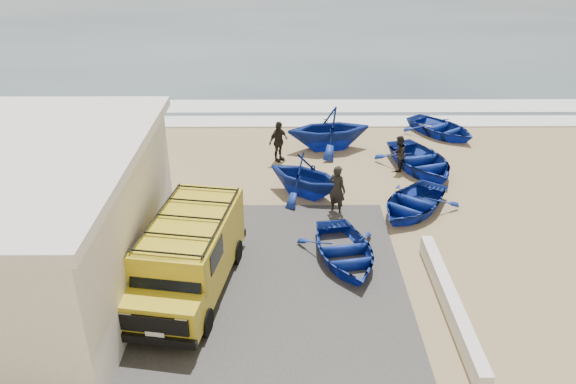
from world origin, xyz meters
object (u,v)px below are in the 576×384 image
object	(u,v)px
boat_mid_right	(421,160)
fisherman_middle	(399,154)
boat_far_left	(329,128)
boat_far_right	(441,128)
parapet	(450,302)
boat_near_left	(345,251)
fisherman_back	(278,141)
van	(189,253)
fisherman_front	(337,189)
boat_near_right	(413,202)
boat_mid_left	(306,175)

from	to	relation	value
boat_mid_right	fisherman_middle	world-z (taller)	fisherman_middle
boat_far_left	boat_far_right	xyz separation A→B (m)	(5.54, 1.63, -0.61)
parapet	boat_near_left	world-z (taller)	boat_near_left
fisherman_middle	fisherman_back	world-z (taller)	fisherman_back
boat_near_left	boat_mid_right	size ratio (longest dim) A/B	0.87
van	boat_mid_right	distance (m)	11.70
van	boat_near_left	size ratio (longest dim) A/B	1.55
van	fisherman_back	distance (m)	9.45
parapet	boat_far_left	size ratio (longest dim) A/B	1.61
parapet	fisherman_front	xyz separation A→B (m)	(-2.65, 5.55, 0.64)
boat_mid_right	boat_near_left	bearing A→B (deg)	-136.65
boat_far_left	fisherman_back	world-z (taller)	boat_far_left
fisherman_front	fisherman_middle	bearing A→B (deg)	-90.87
van	fisherman_back	bearing A→B (deg)	84.50
parapet	boat_near_left	bearing A→B (deg)	137.72
van	fisherman_back	world-z (taller)	van
boat_near_left	boat_near_right	world-z (taller)	boat_near_right
van	parapet	bearing A→B (deg)	1.08
boat_near_left	boat_far_left	distance (m)	9.11
fisherman_front	boat_far_right	bearing A→B (deg)	-88.93
boat_near_left	fisherman_middle	bearing A→B (deg)	56.44
parapet	boat_mid_right	xyz separation A→B (m)	(1.16, 9.19, 0.15)
boat_mid_left	fisherman_front	size ratio (longest dim) A/B	1.75
van	fisherman_back	size ratio (longest dim) A/B	3.10
parapet	fisherman_front	bearing A→B (deg)	115.50
parapet	van	size ratio (longest dim) A/B	1.09
boat_near_left	boat_far_right	size ratio (longest dim) A/B	0.98
fisherman_middle	fisherman_back	size ratio (longest dim) A/B	0.86
boat_near_right	parapet	bearing A→B (deg)	-52.81
boat_mid_left	boat_mid_right	size ratio (longest dim) A/B	0.78
van	boat_mid_left	bearing A→B (deg)	68.65
boat_near_left	fisherman_front	xyz separation A→B (m)	(0.01, 3.14, 0.55)
boat_near_left	boat_mid_left	xyz separation A→B (m)	(-1.07, 4.48, 0.48)
fisherman_middle	fisherman_back	xyz separation A→B (m)	(-4.97, 1.07, 0.12)
boat_mid_left	boat_far_right	distance (m)	9.19
boat_mid_right	fisherman_middle	size ratio (longest dim) A/B	2.69
parapet	van	distance (m)	7.33
boat_near_left	boat_near_right	distance (m)	4.19
parapet	boat_far_left	xyz separation A→B (m)	(-2.54, 11.51, 0.71)
fisherman_middle	parapet	bearing A→B (deg)	28.58
fisherman_front	fisherman_back	bearing A→B (deg)	-27.44
boat_far_right	parapet	bearing A→B (deg)	-139.15
boat_near_right	fisherman_back	size ratio (longest dim) A/B	2.04
boat_near_right	boat_mid_left	size ratio (longest dim) A/B	1.13
boat_mid_left	boat_far_right	xyz separation A→B (m)	(6.73, 6.25, -0.47)
parapet	boat_far_right	world-z (taller)	boat_far_right
boat_near_right	boat_far_right	distance (m)	8.11
parapet	boat_far_right	size ratio (longest dim) A/B	1.65
boat_mid_left	boat_far_right	size ratio (longest dim) A/B	0.88
fisherman_front	boat_far_left	bearing A→B (deg)	-53.34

